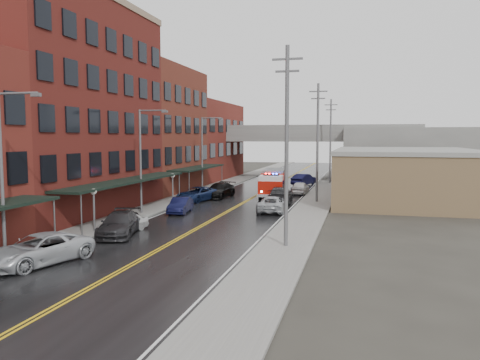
# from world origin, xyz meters

# --- Properties ---
(ground) EXTENTS (220.00, 220.00, 0.00)m
(ground) POSITION_xyz_m (0.00, 0.00, 0.00)
(ground) COLOR #2D2B26
(ground) RESTS_ON ground
(road) EXTENTS (11.00, 160.00, 0.02)m
(road) POSITION_xyz_m (0.00, 30.00, 0.01)
(road) COLOR black
(road) RESTS_ON ground
(sidewalk_left) EXTENTS (3.00, 160.00, 0.15)m
(sidewalk_left) POSITION_xyz_m (-7.30, 30.00, 0.07)
(sidewalk_left) COLOR slate
(sidewalk_left) RESTS_ON ground
(sidewalk_right) EXTENTS (3.00, 160.00, 0.15)m
(sidewalk_right) POSITION_xyz_m (7.30, 30.00, 0.07)
(sidewalk_right) COLOR slate
(sidewalk_right) RESTS_ON ground
(curb_left) EXTENTS (0.30, 160.00, 0.15)m
(curb_left) POSITION_xyz_m (-5.65, 30.00, 0.07)
(curb_left) COLOR gray
(curb_left) RESTS_ON ground
(curb_right) EXTENTS (0.30, 160.00, 0.15)m
(curb_right) POSITION_xyz_m (5.65, 30.00, 0.07)
(curb_right) COLOR gray
(curb_right) RESTS_ON ground
(brick_building_b) EXTENTS (9.00, 20.00, 18.00)m
(brick_building_b) POSITION_xyz_m (-13.30, 23.00, 9.00)
(brick_building_b) COLOR maroon
(brick_building_b) RESTS_ON ground
(brick_building_c) EXTENTS (9.00, 15.00, 15.00)m
(brick_building_c) POSITION_xyz_m (-13.30, 40.50, 7.50)
(brick_building_c) COLOR maroon
(brick_building_c) RESTS_ON ground
(brick_building_far) EXTENTS (9.00, 20.00, 12.00)m
(brick_building_far) POSITION_xyz_m (-13.30, 58.00, 6.00)
(brick_building_far) COLOR maroon
(brick_building_far) RESTS_ON ground
(tan_building) EXTENTS (14.00, 22.00, 5.00)m
(tan_building) POSITION_xyz_m (16.00, 40.00, 2.50)
(tan_building) COLOR brown
(tan_building) RESTS_ON ground
(right_far_block) EXTENTS (18.00, 30.00, 8.00)m
(right_far_block) POSITION_xyz_m (18.00, 70.00, 4.00)
(right_far_block) COLOR slate
(right_far_block) RESTS_ON ground
(awning_1) EXTENTS (2.60, 18.00, 3.09)m
(awning_1) POSITION_xyz_m (-7.49, 23.00, 2.99)
(awning_1) COLOR black
(awning_1) RESTS_ON ground
(awning_2) EXTENTS (2.60, 13.00, 3.09)m
(awning_2) POSITION_xyz_m (-7.49, 40.50, 2.99)
(awning_2) COLOR black
(awning_2) RESTS_ON ground
(globe_lamp_1) EXTENTS (0.44, 0.44, 3.12)m
(globe_lamp_1) POSITION_xyz_m (-6.40, 16.00, 2.31)
(globe_lamp_1) COLOR #59595B
(globe_lamp_1) RESTS_ON ground
(globe_lamp_2) EXTENTS (0.44, 0.44, 3.12)m
(globe_lamp_2) POSITION_xyz_m (-6.40, 30.00, 2.31)
(globe_lamp_2) COLOR #59595B
(globe_lamp_2) RESTS_ON ground
(street_lamp_0) EXTENTS (2.64, 0.22, 9.00)m
(street_lamp_0) POSITION_xyz_m (-6.55, 8.00, 5.19)
(street_lamp_0) COLOR #59595B
(street_lamp_0) RESTS_ON ground
(street_lamp_1) EXTENTS (2.64, 0.22, 9.00)m
(street_lamp_1) POSITION_xyz_m (-6.55, 24.00, 5.19)
(street_lamp_1) COLOR #59595B
(street_lamp_1) RESTS_ON ground
(street_lamp_2) EXTENTS (2.64, 0.22, 9.00)m
(street_lamp_2) POSITION_xyz_m (-6.55, 40.00, 5.19)
(street_lamp_2) COLOR #59595B
(street_lamp_2) RESTS_ON ground
(utility_pole_0) EXTENTS (1.80, 0.24, 12.00)m
(utility_pole_0) POSITION_xyz_m (7.20, 15.00, 6.31)
(utility_pole_0) COLOR #59595B
(utility_pole_0) RESTS_ON ground
(utility_pole_1) EXTENTS (1.80, 0.24, 12.00)m
(utility_pole_1) POSITION_xyz_m (7.20, 35.00, 6.31)
(utility_pole_1) COLOR #59595B
(utility_pole_1) RESTS_ON ground
(utility_pole_2) EXTENTS (1.80, 0.24, 12.00)m
(utility_pole_2) POSITION_xyz_m (7.20, 55.00, 6.31)
(utility_pole_2) COLOR #59595B
(utility_pole_2) RESTS_ON ground
(overpass) EXTENTS (40.00, 10.00, 7.50)m
(overpass) POSITION_xyz_m (0.00, 62.00, 5.99)
(overpass) COLOR slate
(overpass) RESTS_ON ground
(fire_truck) EXTENTS (3.87, 8.38, 2.99)m
(fire_truck) POSITION_xyz_m (1.97, 39.17, 1.62)
(fire_truck) COLOR #A61207
(fire_truck) RESTS_ON ground
(parked_car_left_2) EXTENTS (4.24, 6.22, 1.58)m
(parked_car_left_2) POSITION_xyz_m (-4.76, 8.10, 0.79)
(parked_car_left_2) COLOR #B5B8BD
(parked_car_left_2) RESTS_ON ground
(parked_car_left_3) EXTENTS (3.56, 5.82, 1.58)m
(parked_car_left_3) POSITION_xyz_m (-4.30, 15.70, 0.79)
(parked_car_left_3) COLOR #27272A
(parked_car_left_3) RESTS_ON ground
(parked_car_left_4) EXTENTS (2.76, 4.21, 1.33)m
(parked_car_left_4) POSITION_xyz_m (-4.64, 16.80, 0.67)
(parked_car_left_4) COLOR silver
(parked_car_left_4) RESTS_ON ground
(parked_car_left_5) EXTENTS (2.02, 4.34, 1.38)m
(parked_car_left_5) POSITION_xyz_m (-3.82, 25.54, 0.69)
(parked_car_left_5) COLOR black
(parked_car_left_5) RESTS_ON ground
(parked_car_left_6) EXTENTS (3.83, 5.78, 1.47)m
(parked_car_left_6) POSITION_xyz_m (-5.00, 33.20, 0.74)
(parked_car_left_6) COLOR #132047
(parked_car_left_6) RESTS_ON ground
(parked_car_left_7) EXTENTS (2.71, 5.74, 1.62)m
(parked_car_left_7) POSITION_xyz_m (-3.60, 36.43, 0.81)
(parked_car_left_7) COLOR black
(parked_car_left_7) RESTS_ON ground
(parked_car_right_0) EXTENTS (2.78, 5.29, 1.42)m
(parked_car_right_0) POSITION_xyz_m (3.88, 28.20, 0.71)
(parked_car_right_0) COLOR #AAAEB3
(parked_car_right_0) RESTS_ON ground
(parked_car_right_1) EXTENTS (2.77, 5.84, 1.64)m
(parked_car_right_1) POSITION_xyz_m (3.60, 34.20, 0.82)
(parked_car_right_1) COLOR #242326
(parked_car_right_1) RESTS_ON ground
(parked_car_right_2) EXTENTS (1.79, 4.40, 1.49)m
(parked_car_right_2) POSITION_xyz_m (4.67, 41.80, 0.75)
(parked_car_right_2) COLOR #BCBCBC
(parked_car_right_2) RESTS_ON ground
(parked_car_right_3) EXTENTS (3.13, 5.16, 1.61)m
(parked_car_right_3) POSITION_xyz_m (3.83, 52.20, 0.80)
(parked_car_right_3) COLOR black
(parked_car_right_3) RESTS_ON ground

